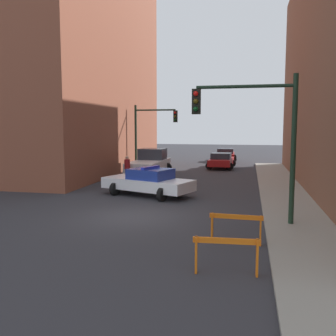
# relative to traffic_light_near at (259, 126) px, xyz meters

# --- Properties ---
(ground_plane) EXTENTS (120.00, 120.00, 0.00)m
(ground_plane) POSITION_rel_traffic_light_near_xyz_m (-4.73, 0.24, -3.53)
(ground_plane) COLOR #2D2D33
(sidewalk_right) EXTENTS (2.40, 44.00, 0.12)m
(sidewalk_right) POSITION_rel_traffic_light_near_xyz_m (1.47, 0.24, -3.47)
(sidewalk_right) COLOR gray
(sidewalk_right) RESTS_ON ground_plane
(building_corner_left) EXTENTS (14.00, 20.00, 24.06)m
(building_corner_left) POSITION_rel_traffic_light_near_xyz_m (-16.73, 14.24, 8.50)
(building_corner_left) COLOR brown
(building_corner_left) RESTS_ON ground_plane
(traffic_light_near) EXTENTS (3.64, 0.35, 5.20)m
(traffic_light_near) POSITION_rel_traffic_light_near_xyz_m (0.00, 0.00, 0.00)
(traffic_light_near) COLOR black
(traffic_light_near) RESTS_ON sidewalk_right
(traffic_light_far) EXTENTS (3.44, 0.35, 5.20)m
(traffic_light_far) POSITION_rel_traffic_light_near_xyz_m (-8.03, 14.90, -0.13)
(traffic_light_far) COLOR black
(traffic_light_far) RESTS_ON ground_plane
(police_car) EXTENTS (5.05, 3.38, 1.52)m
(police_car) POSITION_rel_traffic_light_near_xyz_m (-5.32, 4.70, -2.81)
(police_car) COLOR white
(police_car) RESTS_ON ground_plane
(white_truck) EXTENTS (2.67, 5.42, 1.90)m
(white_truck) POSITION_rel_traffic_light_near_xyz_m (-7.34, 12.48, -2.62)
(white_truck) COLOR silver
(white_truck) RESTS_ON ground_plane
(parked_car_near) EXTENTS (2.37, 4.36, 1.31)m
(parked_car_near) POSITION_rel_traffic_light_near_xyz_m (-2.61, 18.20, -2.86)
(parked_car_near) COLOR maroon
(parked_car_near) RESTS_ON ground_plane
(parked_car_mid) EXTENTS (2.38, 4.36, 1.31)m
(parked_car_mid) POSITION_rel_traffic_light_near_xyz_m (-2.69, 24.88, -2.86)
(parked_car_mid) COLOR maroon
(parked_car_mid) RESTS_ON ground_plane
(pedestrian_crossing) EXTENTS (0.50, 0.50, 1.66)m
(pedestrian_crossing) POSITION_rel_traffic_light_near_xyz_m (-7.91, 9.07, -2.67)
(pedestrian_crossing) COLOR black
(pedestrian_crossing) RESTS_ON ground_plane
(barrier_front) EXTENTS (1.60, 0.26, 0.90)m
(barrier_front) POSITION_rel_traffic_light_near_xyz_m (-0.80, -4.83, -2.91)
(barrier_front) COLOR orange
(barrier_front) RESTS_ON ground_plane
(barrier_mid) EXTENTS (1.60, 0.23, 0.90)m
(barrier_mid) POSITION_rel_traffic_light_near_xyz_m (-0.66, -2.37, -2.91)
(barrier_mid) COLOR orange
(barrier_mid) RESTS_ON ground_plane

